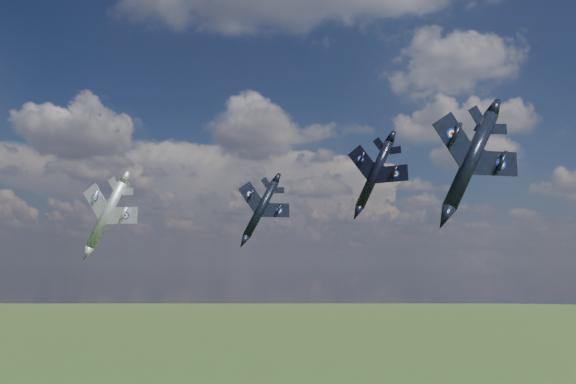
% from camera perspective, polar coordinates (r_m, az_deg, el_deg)
% --- Properties ---
extents(jet_lead_navy, '(13.75, 15.61, 6.68)m').
position_cam_1_polar(jet_lead_navy, '(85.56, -2.77, -1.71)').
color(jet_lead_navy, black).
extents(jet_right_navy, '(14.61, 16.64, 7.18)m').
position_cam_1_polar(jet_right_navy, '(54.22, 18.08, 3.09)').
color(jet_right_navy, black).
extents(jet_high_navy, '(15.29, 18.42, 8.07)m').
position_cam_1_polar(jet_high_navy, '(93.39, 8.79, 1.81)').
color(jet_high_navy, black).
extents(jet_left_silver, '(12.06, 15.70, 7.68)m').
position_cam_1_polar(jet_left_silver, '(87.46, -17.95, -2.18)').
color(jet_left_silver, gray).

